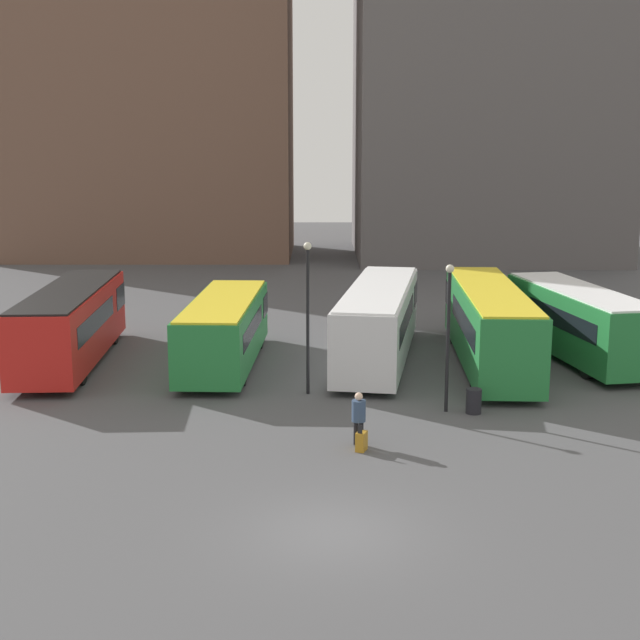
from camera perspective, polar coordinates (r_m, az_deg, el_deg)
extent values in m
plane|color=#4C4C4F|center=(21.50, 0.58, -13.42)|extent=(160.00, 160.00, 0.00)
cube|color=#5B5656|center=(72.67, 10.18, 16.13)|extent=(19.56, 17.95, 30.35)
cube|color=red|center=(37.87, -15.91, -0.24)|extent=(3.03, 11.07, 2.71)
cube|color=black|center=(42.13, -14.59, 1.45)|extent=(2.66, 2.13, 1.03)
cube|color=black|center=(36.87, -16.27, -0.03)|extent=(2.88, 7.13, 0.81)
cube|color=black|center=(37.63, -16.02, 1.84)|extent=(2.82, 10.84, 0.08)
cylinder|color=black|center=(41.35, -14.79, -0.80)|extent=(2.48, 1.19, 1.08)
cylinder|color=black|center=(34.90, -17.03, -3.16)|extent=(2.48, 1.19, 1.08)
cube|color=#237A38|center=(36.31, -6.40, -0.64)|extent=(2.93, 9.91, 2.40)
cube|color=black|center=(40.16, -5.58, 0.98)|extent=(2.65, 1.91, 0.91)
cube|color=black|center=(35.40, -6.61, -0.46)|extent=(2.82, 6.38, 0.72)
cube|color=yellow|center=(36.08, -6.44, 1.29)|extent=(2.72, 9.71, 0.08)
cylinder|color=black|center=(39.46, -5.73, -1.09)|extent=(2.48, 1.11, 1.01)
cylinder|color=black|center=(33.61, -7.11, -3.35)|extent=(2.48, 1.11, 1.01)
cube|color=silver|center=(37.12, 3.53, -0.07)|extent=(4.38, 12.21, 2.76)
cube|color=black|center=(41.86, 4.20, 1.72)|extent=(2.83, 2.57, 1.05)
cube|color=black|center=(36.00, 3.37, 0.13)|extent=(3.71, 7.96, 0.83)
cube|color=white|center=(36.86, 3.56, 2.10)|extent=(4.15, 11.94, 0.08)
cylinder|color=black|center=(40.98, 4.02, -0.65)|extent=(2.48, 1.31, 0.94)
cylinder|color=black|center=(33.79, 2.88, -3.26)|extent=(2.48, 1.31, 0.94)
cube|color=#237A38|center=(36.83, 10.55, -0.27)|extent=(2.97, 12.33, 2.84)
cube|color=black|center=(41.65, 9.61, 1.61)|extent=(2.55, 2.35, 1.08)
cube|color=black|center=(35.69, 10.82, -0.07)|extent=(2.80, 7.93, 0.85)
cube|color=yellow|center=(36.56, 10.64, 1.98)|extent=(2.77, 12.08, 0.08)
cylinder|color=black|center=(40.75, 9.75, -0.85)|extent=(2.36, 1.06, 0.95)
cylinder|color=black|center=(33.45, 11.38, -3.61)|extent=(2.36, 1.06, 0.95)
cube|color=#237A38|center=(38.71, 15.98, -0.09)|extent=(4.11, 10.16, 2.61)
cube|color=black|center=(42.26, 13.63, 1.43)|extent=(2.79, 2.22, 0.99)
cube|color=black|center=(37.87, 16.59, 0.13)|extent=(3.54, 6.66, 0.78)
cube|color=white|center=(38.47, 16.09, 1.87)|extent=(3.88, 9.93, 0.08)
cylinder|color=black|center=(41.64, 14.08, -0.70)|extent=(2.52, 1.43, 1.04)
cylinder|color=black|center=(36.28, 17.98, -2.70)|extent=(2.52, 1.43, 1.04)
cylinder|color=black|center=(27.09, 2.07, -7.22)|extent=(0.19, 0.19, 0.75)
cylinder|color=black|center=(27.04, 2.40, -7.26)|extent=(0.19, 0.19, 0.75)
cylinder|color=#334766|center=(26.85, 2.25, -5.83)|extent=(0.55, 0.55, 0.65)
sphere|color=beige|center=(26.72, 2.26, -4.91)|extent=(0.24, 0.24, 0.24)
cube|color=#B27A1E|center=(26.61, 2.43, -7.76)|extent=(0.40, 0.49, 0.58)
cube|color=black|center=(26.34, 2.34, -7.00)|extent=(0.14, 0.07, 0.26)
cylinder|color=black|center=(30.05, 7.94, -1.42)|extent=(0.12, 0.12, 4.81)
sphere|color=beige|center=(29.59, 8.07, 3.27)|extent=(0.28, 0.28, 0.28)
cylinder|color=black|center=(31.80, -1.04, -0.14)|extent=(0.12, 0.12, 5.30)
sphere|color=beige|center=(31.36, -1.05, 4.75)|extent=(0.28, 0.28, 0.28)
cylinder|color=black|center=(30.49, 9.57, -5.13)|extent=(0.52, 0.52, 0.85)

